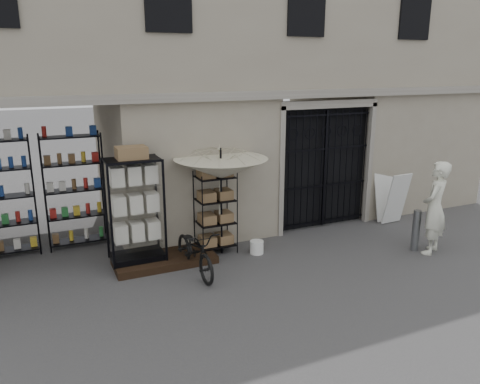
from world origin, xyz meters
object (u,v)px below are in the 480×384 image
white_bucket (257,247)px  shopkeeper (430,252)px  display_cabinet (135,215)px  market_umbrella (221,163)px  easel_sign (391,197)px  wire_rack (215,213)px  steel_bollard (416,230)px  bicycle (196,272)px

white_bucket → shopkeeper: 3.70m
display_cabinet → white_bucket: (2.44, -0.39, -0.92)m
display_cabinet → market_umbrella: size_ratio=0.81×
market_umbrella → easel_sign: market_umbrella is taller
display_cabinet → wire_rack: 1.71m
steel_bollard → easel_sign: bearing=64.9°
wire_rack → market_umbrella: (0.08, -0.15, 1.10)m
display_cabinet → white_bucket: 2.63m
market_umbrella → easel_sign: size_ratio=2.10×
display_cabinet → steel_bollard: size_ratio=2.45×
market_umbrella → steel_bollard: size_ratio=3.04×
wire_rack → shopkeeper: bearing=-18.7°
display_cabinet → wire_rack: size_ratio=1.26×
wire_rack → market_umbrella: size_ratio=0.64×
shopkeeper → market_umbrella: bearing=-54.1°
wire_rack → shopkeeper: wire_rack is taller
wire_rack → white_bucket: size_ratio=6.06×
shopkeeper → wire_rack: bearing=-55.4°
steel_bollard → shopkeeper: 0.55m
market_umbrella → white_bucket: 1.96m
wire_rack → easel_sign: 4.72m
market_umbrella → display_cabinet: bearing=177.5°
display_cabinet → bicycle: size_ratio=1.27×
market_umbrella → steel_bollard: (3.85, -1.55, -1.51)m
steel_bollard → easel_sign: size_ratio=0.69×
wire_rack → display_cabinet: bearing=-171.2°
white_bucket → steel_bollard: bearing=-21.2°
white_bucket → shopkeeper: (3.39, -1.47, -0.14)m
white_bucket → bicycle: bicycle is taller
wire_rack → shopkeeper: size_ratio=0.88×
market_umbrella → white_bucket: bearing=-25.0°
shopkeeper → easel_sign: easel_sign is taller
white_bucket → easel_sign: easel_sign is taller
white_bucket → wire_rack: bearing=148.3°
shopkeeper → bicycle: bearing=-43.0°
white_bucket → steel_bollard: (3.18, -1.24, 0.31)m
steel_bollard → shopkeeper: steel_bollard is taller
steel_bollard → shopkeeper: size_ratio=0.45×
wire_rack → bicycle: bearing=-125.6°
bicycle → steel_bollard: size_ratio=1.92×
white_bucket → easel_sign: bearing=6.5°
display_cabinet → bicycle: bearing=-19.0°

